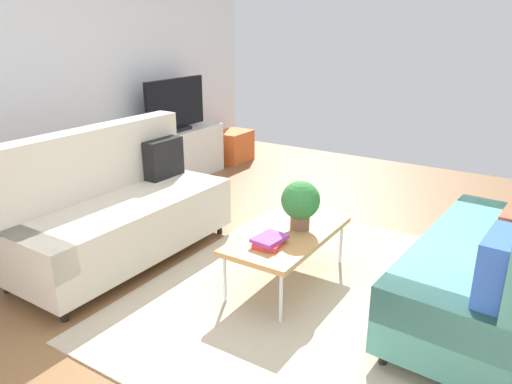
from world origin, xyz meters
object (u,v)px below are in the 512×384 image
couch_beige (117,209)px  bottle_0 (162,128)px  couch_green (500,262)px  vase_0 (138,131)px  storage_trunk (233,146)px  bottle_1 (168,124)px  tv_console (177,155)px  tv (176,106)px  potted_plant (301,202)px  table_book_0 (270,243)px  coffee_table (288,236)px  vase_1 (148,131)px

couch_beige → bottle_0: (1.65, 1.01, 0.29)m
couch_green → vase_0: couch_green is taller
couch_beige → bottle_0: 1.96m
storage_trunk → bottle_1: 1.37m
tv_console → vase_0: (-0.58, 0.05, 0.42)m
tv → potted_plant: bearing=-119.8°
couch_green → tv_console: (1.27, 3.89, -0.13)m
storage_trunk → table_book_0: (-2.90, -2.36, 0.22)m
storage_trunk → bottle_1: size_ratio=2.35×
coffee_table → bottle_0: bearing=62.4°
vase_1 → storage_trunk: bearing=-5.6°
potted_plant → bottle_1: size_ratio=1.71×
storage_trunk → bottle_0: size_ratio=2.96×
vase_0 → bottle_0: (0.30, -0.09, -0.01)m
coffee_table → tv: bearing=57.7°
coffee_table → vase_1: 2.78m
couch_beige → storage_trunk: (3.03, 0.95, -0.22)m
storage_trunk → table_book_0: bearing=-140.9°
couch_beige → couch_green: 2.92m
couch_beige → vase_1: bearing=-143.3°
table_book_0 → tv: bearing=53.6°
table_book_0 → vase_1: (1.38, 2.51, 0.26)m
couch_green → table_book_0: (-0.53, 1.43, -0.01)m
vase_0 → vase_1: bearing=0.0°
tv_console → vase_0: bearing=175.1°
coffee_table → vase_1: (1.13, 2.52, 0.31)m
potted_plant → bottle_0: 2.71m
couch_green → tv_console: bearing=75.7°
vase_1 → tv: bearing=-9.5°
tv → vase_0: size_ratio=5.24×
storage_trunk → bottle_0: 1.47m
table_book_0 → bottle_0: size_ratio=1.37×
table_book_0 → vase_0: vase_0 is taller
tv_console → storage_trunk: (1.10, -0.10, -0.10)m
bottle_0 → vase_1: bearing=147.3°
potted_plant → table_book_0: bearing=174.3°
bottle_0 → tv: bearing=4.1°
couch_green → potted_plant: bearing=100.0°
couch_beige → coffee_table: couch_beige is taller
storage_trunk → bottle_1: (-1.27, 0.06, 0.53)m
tv → storage_trunk: (1.10, -0.08, -0.73)m
couch_green → storage_trunk: couch_green is taller
vase_0 → storage_trunk: bearing=-5.1°
couch_beige → bottle_1: 2.06m
couch_beige → table_book_0: 1.42m
tv_console → tv: bearing=-90.0°
potted_plant → vase_0: size_ratio=1.98×
couch_beige → potted_plant: size_ratio=5.05×
vase_0 → coffee_table: bearing=-111.0°
potted_plant → vase_0: vase_0 is taller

